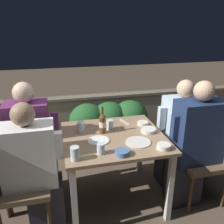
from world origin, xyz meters
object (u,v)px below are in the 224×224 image
at_px(chair_left_far, 13,155).
at_px(beer_bottle, 102,123).
at_px(person_blue_shirt, 178,133).
at_px(chair_right_near, 211,149).
at_px(chair_right_far, 194,134).
at_px(person_purple_stripe, 34,146).
at_px(person_white_polo, 35,170).
at_px(person_navy_jumper, 193,145).
at_px(potted_plant, 178,131).
at_px(chair_left_near, 10,176).

bearing_deg(chair_left_far, beer_bottle, -5.27).
xyz_separation_m(chair_left_far, person_blue_shirt, (1.75, 0.00, 0.04)).
relative_size(chair_right_near, person_blue_shirt, 0.78).
relative_size(chair_right_far, beer_bottle, 3.51).
distance_m(chair_left_far, person_purple_stripe, 0.22).
bearing_deg(person_blue_shirt, person_white_polo, -166.95).
bearing_deg(beer_bottle, chair_left_far, 174.73).
height_order(chair_right_near, person_navy_jumper, person_navy_jumper).
xyz_separation_m(person_white_polo, potted_plant, (1.77, 0.77, -0.19)).
bearing_deg(beer_bottle, person_white_polo, -157.19).
bearing_deg(chair_left_near, person_navy_jumper, 0.06).
distance_m(person_purple_stripe, potted_plant, 1.86).
relative_size(chair_left_far, potted_plant, 1.42).
bearing_deg(chair_right_far, chair_right_near, -94.04).
xyz_separation_m(chair_right_far, potted_plant, (0.04, 0.42, -0.16)).
xyz_separation_m(person_white_polo, chair_left_far, (-0.23, 0.35, -0.03)).
bearing_deg(beer_bottle, chair_right_far, 4.32).
xyz_separation_m(person_white_polo, beer_bottle, (0.64, 0.27, 0.25)).
relative_size(chair_left_far, person_blue_shirt, 0.78).
relative_size(person_white_polo, person_purple_stripe, 0.94).
distance_m(person_navy_jumper, chair_right_far, 0.43).
height_order(chair_left_near, person_blue_shirt, person_blue_shirt).
distance_m(chair_right_near, chair_right_far, 0.35).
height_order(chair_left_far, person_purple_stripe, person_purple_stripe).
bearing_deg(beer_bottle, chair_right_near, -14.21).
relative_size(chair_left_near, person_purple_stripe, 0.74).
xyz_separation_m(person_white_polo, person_navy_jumper, (1.50, 0.00, 0.04)).
distance_m(chair_right_near, beer_bottle, 1.13).
distance_m(person_white_polo, beer_bottle, 0.74).
distance_m(person_purple_stripe, person_navy_jumper, 1.56).
xyz_separation_m(person_purple_stripe, chair_right_near, (1.73, -0.35, -0.08)).
relative_size(chair_left_far, person_navy_jumper, 0.74).
relative_size(chair_left_far, chair_right_near, 1.00).
relative_size(person_white_polo, beer_bottle, 4.44).
bearing_deg(potted_plant, beer_bottle, -156.07).
bearing_deg(chair_right_far, chair_left_near, -169.68).
distance_m(chair_left_near, potted_plant, 2.13).
xyz_separation_m(chair_left_near, chair_left_far, (-0.02, 0.35, 0.00)).
bearing_deg(chair_left_near, person_white_polo, -0.00).
height_order(person_purple_stripe, person_blue_shirt, person_purple_stripe).
xyz_separation_m(person_blue_shirt, beer_bottle, (-0.88, -0.08, 0.24)).
relative_size(chair_right_near, beer_bottle, 3.51).
xyz_separation_m(person_purple_stripe, potted_plant, (1.80, 0.42, -0.24)).
relative_size(chair_left_near, person_blue_shirt, 0.78).
xyz_separation_m(chair_left_far, person_navy_jumper, (1.73, -0.35, 0.07)).
relative_size(person_purple_stripe, chair_right_far, 1.35).
bearing_deg(person_purple_stripe, person_navy_jumper, -12.90).
bearing_deg(person_navy_jumper, person_purple_stripe, 167.10).
relative_size(person_blue_shirt, beer_bottle, 4.48).
relative_size(person_purple_stripe, beer_bottle, 4.73).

